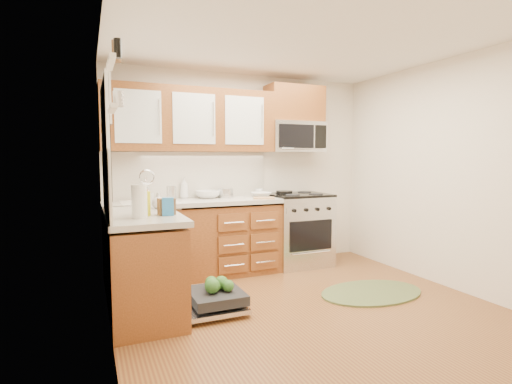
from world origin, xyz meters
name	(u,v)px	position (x,y,z in m)	size (l,w,h in m)	color
floor	(309,309)	(0.00, 0.00, 0.00)	(3.50, 3.50, 0.00)	brown
ceiling	(312,37)	(0.00, 0.00, 2.50)	(3.50, 3.50, 0.00)	white
wall_back	(242,171)	(0.00, 1.75, 1.25)	(3.50, 0.04, 2.50)	silver
wall_front	(485,193)	(0.00, -1.75, 1.25)	(3.50, 0.04, 2.50)	silver
wall_left	(107,182)	(-1.75, 0.00, 1.25)	(0.04, 3.50, 2.50)	silver
wall_right	(450,174)	(1.75, 0.00, 1.25)	(0.04, 3.50, 2.50)	silver
base_cabinet_back	(195,241)	(-0.73, 1.45, 0.42)	(2.05, 0.60, 0.85)	#5A2E14
base_cabinet_left	(142,267)	(-1.45, 0.52, 0.42)	(0.60, 1.25, 0.85)	#5A2E14
countertop_back	(194,202)	(-0.72, 1.44, 0.90)	(2.07, 0.64, 0.05)	beige
countertop_left	(142,216)	(-1.44, 0.53, 0.90)	(0.64, 1.27, 0.05)	beige
backsplash_back	(188,175)	(-0.73, 1.74, 1.21)	(2.05, 0.02, 0.57)	#BAB5A7
backsplash_left	(106,183)	(-1.74, 0.52, 1.21)	(0.02, 1.25, 0.57)	#BAB5A7
upper_cabinets	(191,120)	(-0.73, 1.57, 1.88)	(2.05, 0.35, 0.75)	#5A2E14
cabinet_over_mw	(294,104)	(0.68, 1.57, 2.13)	(0.76, 0.35, 0.47)	#5A2E14
range	(299,229)	(0.68, 1.43, 0.47)	(0.76, 0.64, 0.95)	silver
microwave	(295,137)	(0.68, 1.55, 1.70)	(0.76, 0.38, 0.40)	silver
sink	(150,213)	(-1.25, 1.42, 0.80)	(0.62, 0.50, 0.26)	white
dishwasher	(212,301)	(-0.86, 0.30, 0.10)	(0.70, 0.60, 0.20)	silver
window	(105,143)	(-1.74, 0.50, 1.55)	(0.03, 1.05, 1.05)	white
window_blind	(107,104)	(-1.71, 0.50, 1.88)	(0.02, 0.96, 0.40)	white
shelf_upper	(111,62)	(-1.72, -0.35, 2.05)	(0.04, 0.40, 0.03)	white
shelf_lower	(112,109)	(-1.72, -0.35, 1.75)	(0.04, 0.40, 0.03)	white
rug	(372,292)	(0.83, 0.12, 0.01)	(1.15, 0.75, 0.02)	#556338
skillet	(284,192)	(0.50, 1.50, 0.97)	(0.21, 0.21, 0.04)	black
stock_pot	(225,193)	(-0.29, 1.57, 0.98)	(0.19, 0.19, 0.12)	silver
cutting_board	(264,198)	(0.09, 1.25, 0.93)	(0.26, 0.16, 0.02)	#AF8150
canister	(171,193)	(-0.99, 1.45, 1.01)	(0.11, 0.11, 0.18)	silver
paper_towel_roll	(139,201)	(-1.49, 0.25, 1.06)	(0.13, 0.13, 0.28)	white
mustard_bottle	(147,204)	(-1.42, 0.35, 1.03)	(0.07, 0.07, 0.21)	yellow
red_bottle	(145,202)	(-1.42, 0.51, 1.03)	(0.06, 0.06, 0.22)	red
wooden_box	(167,206)	(-1.25, 0.36, 1.00)	(0.14, 0.10, 0.14)	brown
blue_carton	(168,207)	(-1.25, 0.29, 1.00)	(0.10, 0.06, 0.16)	#2977C3
bowl_a	(261,195)	(0.15, 1.47, 0.96)	(0.25, 0.25, 0.06)	#999999
bowl_b	(208,194)	(-0.52, 1.58, 0.97)	(0.30, 0.30, 0.09)	#999999
cup	(259,192)	(0.20, 1.65, 0.97)	(0.12, 0.12, 0.09)	#999999
soap_bottle_a	(184,188)	(-0.79, 1.68, 1.06)	(0.10, 0.10, 0.26)	#999999
soap_bottle_b	(147,197)	(-1.33, 0.96, 1.03)	(0.09, 0.10, 0.21)	#999999
soap_bottle_c	(158,200)	(-1.25, 0.81, 1.00)	(0.12, 0.12, 0.16)	#999999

